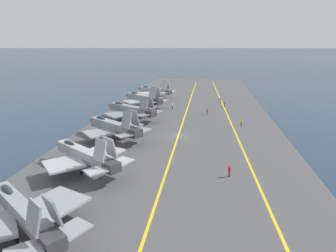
{
  "coord_description": "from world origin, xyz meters",
  "views": [
    {
      "loc": [
        -59.68,
        -5.84,
        19.49
      ],
      "look_at": [
        -1.2,
        1.99,
        2.9
      ],
      "focal_mm": 32.0,
      "sensor_mm": 36.0,
      "label": 1
    }
  ],
  "objects_px": {
    "parked_jet_fourth": "(130,109)",
    "crew_red_vest": "(229,171)",
    "parked_jet_third": "(113,126)",
    "parked_jet_fifth": "(142,98)",
    "crew_green_vest": "(207,111)",
    "crew_brown_vest": "(224,104)",
    "crew_white_vest": "(172,106)",
    "parked_jet_sixth": "(154,90)",
    "parked_jet_nearest": "(22,211)",
    "crew_yellow_vest": "(241,122)",
    "parked_jet_second": "(84,155)",
    "crew_purple_vest": "(220,100)"
  },
  "relations": [
    {
      "from": "crew_yellow_vest",
      "to": "crew_white_vest",
      "type": "distance_m",
      "value": 24.35
    },
    {
      "from": "parked_jet_second",
      "to": "crew_white_vest",
      "type": "height_order",
      "value": "parked_jet_second"
    },
    {
      "from": "parked_jet_fourth",
      "to": "parked_jet_sixth",
      "type": "bearing_deg",
      "value": -1.14
    },
    {
      "from": "parked_jet_nearest",
      "to": "parked_jet_third",
      "type": "bearing_deg",
      "value": 1.32
    },
    {
      "from": "crew_yellow_vest",
      "to": "crew_white_vest",
      "type": "bearing_deg",
      "value": 48.76
    },
    {
      "from": "parked_jet_fourth",
      "to": "crew_white_vest",
      "type": "bearing_deg",
      "value": -34.49
    },
    {
      "from": "crew_brown_vest",
      "to": "crew_red_vest",
      "type": "relative_size",
      "value": 0.95
    },
    {
      "from": "parked_jet_nearest",
      "to": "crew_white_vest",
      "type": "xyz_separation_m",
      "value": [
        61.44,
        -7.93,
        -1.69
      ]
    },
    {
      "from": "crew_red_vest",
      "to": "crew_green_vest",
      "type": "xyz_separation_m",
      "value": [
        38.7,
        3.54,
        -0.0
      ]
    },
    {
      "from": "parked_jet_third",
      "to": "parked_jet_fifth",
      "type": "bearing_deg",
      "value": 1.63
    },
    {
      "from": "parked_jet_nearest",
      "to": "parked_jet_sixth",
      "type": "xyz_separation_m",
      "value": [
        79.32,
        0.7,
        -0.09
      ]
    },
    {
      "from": "parked_jet_nearest",
      "to": "parked_jet_sixth",
      "type": "bearing_deg",
      "value": 0.51
    },
    {
      "from": "crew_yellow_vest",
      "to": "crew_brown_vest",
      "type": "distance_m",
      "value": 21.51
    },
    {
      "from": "parked_jet_third",
      "to": "crew_yellow_vest",
      "type": "bearing_deg",
      "value": -63.27
    },
    {
      "from": "parked_jet_nearest",
      "to": "parked_jet_second",
      "type": "height_order",
      "value": "parked_jet_second"
    },
    {
      "from": "crew_yellow_vest",
      "to": "crew_green_vest",
      "type": "relative_size",
      "value": 0.96
    },
    {
      "from": "parked_jet_fourth",
      "to": "crew_red_vest",
      "type": "bearing_deg",
      "value": -143.7
    },
    {
      "from": "parked_jet_third",
      "to": "crew_green_vest",
      "type": "height_order",
      "value": "parked_jet_third"
    },
    {
      "from": "crew_green_vest",
      "to": "parked_jet_fifth",
      "type": "bearing_deg",
      "value": 65.95
    },
    {
      "from": "parked_jet_fifth",
      "to": "parked_jet_sixth",
      "type": "bearing_deg",
      "value": -3.6
    },
    {
      "from": "parked_jet_fifth",
      "to": "crew_green_vest",
      "type": "height_order",
      "value": "parked_jet_fifth"
    },
    {
      "from": "crew_white_vest",
      "to": "crew_green_vest",
      "type": "xyz_separation_m",
      "value": [
        -6.09,
        -10.21,
        0.02
      ]
    },
    {
      "from": "parked_jet_second",
      "to": "crew_white_vest",
      "type": "bearing_deg",
      "value": -10.02
    },
    {
      "from": "parked_jet_fifth",
      "to": "crew_brown_vest",
      "type": "xyz_separation_m",
      "value": [
        2.51,
        -24.98,
        -1.59
      ]
    },
    {
      "from": "crew_white_vest",
      "to": "parked_jet_sixth",
      "type": "bearing_deg",
      "value": 25.78
    },
    {
      "from": "parked_jet_second",
      "to": "parked_jet_nearest",
      "type": "bearing_deg",
      "value": -179.54
    },
    {
      "from": "crew_green_vest",
      "to": "parked_jet_sixth",
      "type": "bearing_deg",
      "value": 38.18
    },
    {
      "from": "parked_jet_second",
      "to": "parked_jet_third",
      "type": "bearing_deg",
      "value": 2.17
    },
    {
      "from": "parked_jet_nearest",
      "to": "parked_jet_fifth",
      "type": "bearing_deg",
      "value": 1.48
    },
    {
      "from": "parked_jet_nearest",
      "to": "parked_jet_sixth",
      "type": "relative_size",
      "value": 1.03
    },
    {
      "from": "crew_yellow_vest",
      "to": "crew_red_vest",
      "type": "distance_m",
      "value": 29.1
    },
    {
      "from": "crew_white_vest",
      "to": "crew_brown_vest",
      "type": "relative_size",
      "value": 1.04
    },
    {
      "from": "parked_jet_fourth",
      "to": "crew_brown_vest",
      "type": "distance_m",
      "value": 31.0
    },
    {
      "from": "parked_jet_sixth",
      "to": "crew_green_vest",
      "type": "distance_m",
      "value": 30.52
    },
    {
      "from": "parked_jet_nearest",
      "to": "crew_red_vest",
      "type": "height_order",
      "value": "parked_jet_nearest"
    },
    {
      "from": "parked_jet_fifth",
      "to": "crew_white_vest",
      "type": "relative_size",
      "value": 9.09
    },
    {
      "from": "crew_white_vest",
      "to": "crew_red_vest",
      "type": "relative_size",
      "value": 0.98
    },
    {
      "from": "parked_jet_fourth",
      "to": "crew_purple_vest",
      "type": "bearing_deg",
      "value": -43.89
    },
    {
      "from": "crew_brown_vest",
      "to": "crew_green_vest",
      "type": "bearing_deg",
      "value": 155.44
    },
    {
      "from": "parked_jet_second",
      "to": "crew_white_vest",
      "type": "relative_size",
      "value": 8.97
    },
    {
      "from": "parked_jet_fifth",
      "to": "crew_green_vest",
      "type": "xyz_separation_m",
      "value": [
        -8.83,
        -19.8,
        -1.54
      ]
    },
    {
      "from": "parked_jet_sixth",
      "to": "parked_jet_fourth",
      "type": "bearing_deg",
      "value": 178.86
    },
    {
      "from": "parked_jet_nearest",
      "to": "crew_purple_vest",
      "type": "xyz_separation_m",
      "value": [
        72.46,
        -22.23,
        -1.73
      ]
    },
    {
      "from": "crew_red_vest",
      "to": "parked_jet_fourth",
      "type": "bearing_deg",
      "value": 36.3
    },
    {
      "from": "parked_jet_second",
      "to": "crew_purple_vest",
      "type": "bearing_deg",
      "value": -21.55
    },
    {
      "from": "crew_green_vest",
      "to": "parked_jet_second",
      "type": "bearing_deg",
      "value": 155.18
    },
    {
      "from": "parked_jet_third",
      "to": "crew_purple_vest",
      "type": "xyz_separation_m",
      "value": [
        40.66,
        -22.96,
        -1.73
      ]
    },
    {
      "from": "parked_jet_nearest",
      "to": "crew_red_vest",
      "type": "relative_size",
      "value": 8.69
    },
    {
      "from": "parked_jet_third",
      "to": "crew_green_vest",
      "type": "relative_size",
      "value": 8.83
    },
    {
      "from": "parked_jet_fifth",
      "to": "parked_jet_fourth",
      "type": "bearing_deg",
      "value": -178.84
    }
  ]
}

